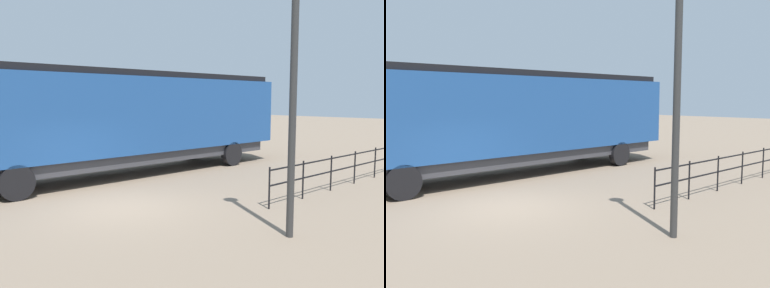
# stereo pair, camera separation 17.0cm
# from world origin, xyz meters

# --- Properties ---
(ground_plane) EXTENTS (120.00, 120.00, 0.00)m
(ground_plane) POSITION_xyz_m (0.00, 0.00, 0.00)
(ground_plane) COLOR #84705B
(locomotive) EXTENTS (3.02, 15.19, 4.14)m
(locomotive) POSITION_xyz_m (-4.16, 3.55, 2.32)
(locomotive) COLOR navy
(locomotive) RESTS_ON ground_plane
(lamp_post) EXTENTS (0.44, 0.44, 6.19)m
(lamp_post) POSITION_xyz_m (4.68, 1.40, 4.05)
(lamp_post) COLOR #2D2D2D
(lamp_post) RESTS_ON ground_plane
(platform_fence) EXTENTS (0.05, 11.96, 1.18)m
(platform_fence) POSITION_xyz_m (2.96, 8.91, 0.76)
(platform_fence) COLOR black
(platform_fence) RESTS_ON ground_plane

